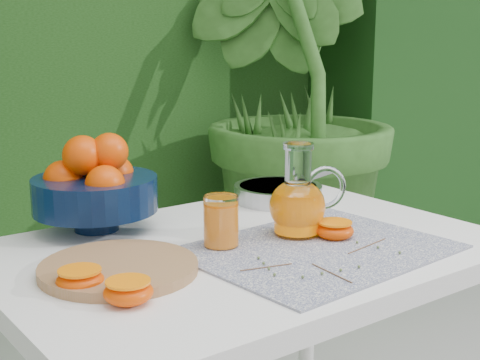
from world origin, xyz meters
TOP-DOWN VIEW (x-y plane):
  - potted_plant_right at (1.09, 1.20)m, footprint 2.02×2.02m
  - white_table at (-0.01, 0.01)m, footprint 1.00×0.70m
  - placemat at (0.08, -0.10)m, footprint 0.52×0.42m
  - cutting_board at (-0.29, 0.02)m, footprint 0.33×0.33m
  - fruit_bowl at (-0.21, 0.30)m, footprint 0.29×0.29m
  - juice_pitcher at (0.11, -0.00)m, footprint 0.18×0.15m
  - juice_tumbler at (-0.06, 0.03)m, footprint 0.09×0.09m
  - saute_pan at (0.27, 0.25)m, footprint 0.41×0.28m
  - orange_halves at (-0.19, -0.06)m, footprint 0.63×0.19m
  - thyme_sprigs at (0.04, -0.16)m, footprint 0.35×0.20m

SIDE VIEW (x-z plane):
  - white_table at x=-0.01m, z-range 0.29..1.04m
  - placemat at x=0.08m, z-range 0.75..0.75m
  - thyme_sprigs at x=0.04m, z-range 0.75..0.76m
  - cutting_board at x=-0.29m, z-range 0.75..0.77m
  - orange_halves at x=-0.19m, z-range 0.75..0.79m
  - saute_pan at x=0.27m, z-range 0.75..0.79m
  - juice_tumbler at x=-0.06m, z-range 0.75..0.85m
  - juice_pitcher at x=0.11m, z-range 0.72..0.92m
  - fruit_bowl at x=-0.21m, z-range 0.74..0.95m
  - potted_plant_right at x=1.09m, z-range 0.00..1.80m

